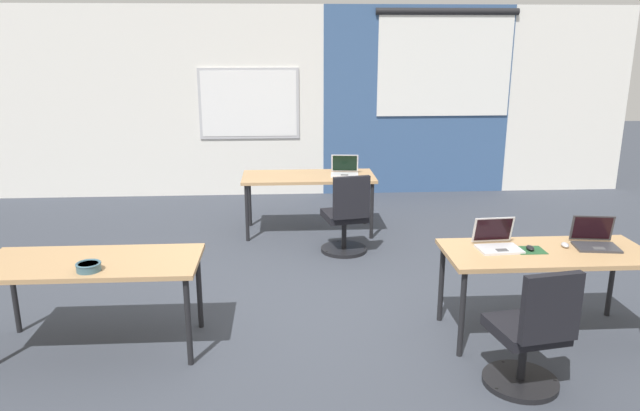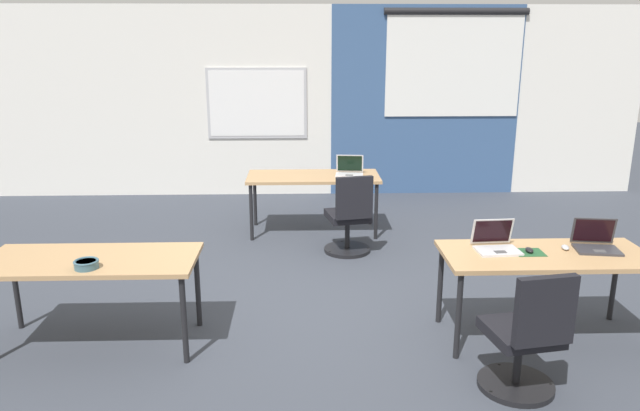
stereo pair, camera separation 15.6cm
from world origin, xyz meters
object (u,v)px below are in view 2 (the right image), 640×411
object	(u,v)px
desk_near_left	(91,266)
desk_far_center	(313,180)
mouse_near_right_end	(565,247)
snack_bowl	(86,264)
laptop_near_right_inner	(496,244)
desk_near_right	(545,260)
laptop_near_right_end	(596,243)
chair_far_right	(349,221)
mouse_near_right_inner	(529,250)
chair_near_right_inner	(526,343)
laptop_far_right	(349,171)

from	to	relation	value
desk_near_left	desk_far_center	world-z (taller)	same
mouse_near_right_end	snack_bowl	xyz separation A→B (m)	(-3.64, -0.29, 0.02)
laptop_near_right_inner	desk_near_right	bearing A→B (deg)	-17.22
snack_bowl	laptop_near_right_end	bearing A→B (deg)	4.29
desk_near_right	desk_far_center	xyz separation A→B (m)	(-1.75, 2.80, 0.00)
laptop_near_right_end	chair_far_right	world-z (taller)	laptop_near_right_end
chair_far_right	snack_bowl	distance (m)	3.06
mouse_near_right_inner	mouse_near_right_end	bearing A→B (deg)	11.36
desk_near_left	laptop_near_right_inner	xyz separation A→B (m)	(3.13, 0.09, 0.11)
desk_near_right	mouse_near_right_end	bearing A→B (deg)	23.59
desk_far_center	chair_near_right_inner	world-z (taller)	chair_near_right_inner
laptop_near_right_end	laptop_near_right_inner	distance (m)	0.80
desk_far_center	chair_far_right	world-z (taller)	chair_far_right
desk_near_right	laptop_near_right_end	bearing A→B (deg)	10.93
chair_far_right	snack_bowl	bearing A→B (deg)	35.17
desk_near_left	chair_far_right	size ratio (longest dim) A/B	1.74
mouse_near_right_end	laptop_near_right_inner	world-z (taller)	laptop_near_right_inner
desk_near_right	snack_bowl	size ratio (longest dim) A/B	9.01
desk_far_center	mouse_near_right_end	bearing A→B (deg)	-54.60
mouse_near_right_inner	laptop_far_right	bearing A→B (deg)	112.93
mouse_near_right_inner	desk_near_right	bearing A→B (deg)	-7.69
desk_near_left	snack_bowl	xyz separation A→B (m)	(0.05, -0.21, 0.10)
laptop_near_right_end	laptop_far_right	xyz separation A→B (m)	(-1.73, 2.73, 0.00)
mouse_near_right_end	laptop_far_right	bearing A→B (deg)	118.67
chair_far_right	snack_bowl	size ratio (longest dim) A/B	5.18
chair_far_right	mouse_near_right_inner	distance (m)	2.37
laptop_near_right_inner	mouse_near_right_inner	distance (m)	0.25
laptop_far_right	snack_bowl	size ratio (longest dim) A/B	2.02
laptop_far_right	chair_near_right_inner	size ratio (longest dim) A/B	0.39
chair_far_right	snack_bowl	xyz separation A→B (m)	(-2.09, -2.21, 0.38)
mouse_near_right_end	snack_bowl	bearing A→B (deg)	-175.46
mouse_near_right_end	chair_far_right	distance (m)	2.50
desk_far_center	laptop_far_right	xyz separation A→B (m)	(0.44, 0.01, 0.11)
mouse_near_right_end	laptop_far_right	xyz separation A→B (m)	(-1.49, 2.73, 0.03)
desk_near_left	laptop_far_right	bearing A→B (deg)	52.03
laptop_near_right_end	chair_near_right_inner	size ratio (longest dim) A/B	0.40
laptop_near_right_end	chair_near_right_inner	bearing A→B (deg)	-125.83
mouse_near_right_end	chair_near_right_inner	bearing A→B (deg)	-124.87
desk_near_right	desk_near_left	bearing A→B (deg)	180.00
mouse_near_right_end	mouse_near_right_inner	xyz separation A→B (m)	(-0.31, -0.06, 0.00)
chair_far_right	chair_near_right_inner	size ratio (longest dim) A/B	1.00
desk_far_center	laptop_near_right_end	world-z (taller)	laptop_near_right_end
laptop_near_right_end	mouse_near_right_inner	size ratio (longest dim) A/B	3.56
chair_near_right_inner	laptop_near_right_inner	bearing A→B (deg)	-102.71
laptop_far_right	snack_bowl	bearing A→B (deg)	-118.92
desk_near_left	laptop_far_right	xyz separation A→B (m)	(2.19, 2.81, 0.11)
desk_near_left	mouse_near_right_inner	distance (m)	3.37
chair_far_right	laptop_near_right_inner	xyz separation A→B (m)	(1.00, -1.92, 0.39)
laptop_far_right	laptop_near_right_inner	distance (m)	2.88
laptop_near_right_end	chair_far_right	size ratio (longest dim) A/B	0.40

